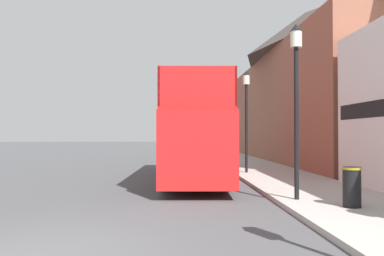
{
  "coord_description": "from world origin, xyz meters",
  "views": [
    {
      "loc": [
        2.24,
        -6.05,
        1.97
      ],
      "look_at": [
        3.05,
        10.27,
        2.24
      ],
      "focal_mm": 35.0,
      "sensor_mm": 36.0,
      "label": 1
    }
  ],
  "objects": [
    {
      "name": "brick_terrace_rear",
      "position": [
        11.79,
        20.53,
        5.41
      ],
      "size": [
        6.0,
        23.13,
        10.82
      ],
      "color": "#935642",
      "rests_on": "ground_plane"
    },
    {
      "name": "lamp_post_third",
      "position": [
        5.63,
        19.12,
        3.67
      ],
      "size": [
        0.35,
        0.35,
        5.17
      ],
      "color": "black",
      "rests_on": "sidewalk"
    },
    {
      "name": "lamp_post_second",
      "position": [
        5.73,
        11.72,
        3.5
      ],
      "size": [
        0.35,
        0.35,
        4.89
      ],
      "color": "black",
      "rests_on": "sidewalk"
    },
    {
      "name": "ground_plane",
      "position": [
        0.0,
        21.0,
        0.0
      ],
      "size": [
        144.0,
        144.0,
        0.0
      ],
      "primitive_type": "plane",
      "color": "#4C4C4F"
    },
    {
      "name": "sidewalk",
      "position": [
        6.96,
        18.0,
        0.07
      ],
      "size": [
        3.66,
        108.0,
        0.14
      ],
      "color": "#ADAAA3",
      "rests_on": "ground_plane"
    },
    {
      "name": "litter_bin",
      "position": [
        6.72,
        3.17,
        0.68
      ],
      "size": [
        0.48,
        0.48,
        1.01
      ],
      "color": "black",
      "rests_on": "sidewalk"
    },
    {
      "name": "lamp_post_nearest",
      "position": [
        5.7,
        4.32,
        3.54
      ],
      "size": [
        0.35,
        0.35,
        4.96
      ],
      "color": "black",
      "rests_on": "sidewalk"
    },
    {
      "name": "parked_car_ahead_of_bus",
      "position": [
        4.04,
        18.39,
        0.63
      ],
      "size": [
        1.87,
        4.47,
        1.31
      ],
      "rotation": [
        0.0,
        0.0,
        -0.03
      ],
      "color": "silver",
      "rests_on": "ground_plane"
    },
    {
      "name": "tour_bus",
      "position": [
        3.18,
        10.14,
        1.79
      ],
      "size": [
        2.88,
        10.38,
        4.06
      ],
      "rotation": [
        0.0,
        0.0,
        -0.04
      ],
      "color": "red",
      "rests_on": "ground_plane"
    }
  ]
}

